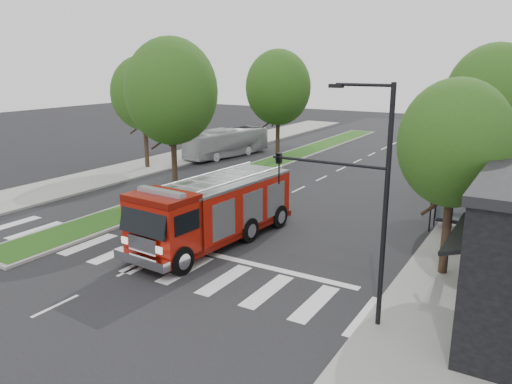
# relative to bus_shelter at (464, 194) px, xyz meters

# --- Properties ---
(ground) EXTENTS (140.00, 140.00, 0.00)m
(ground) POSITION_rel_bus_shelter_xyz_m (-11.20, -8.15, -2.04)
(ground) COLOR black
(ground) RESTS_ON ground
(sidewalk_right) EXTENTS (5.00, 80.00, 0.15)m
(sidewalk_right) POSITION_rel_bus_shelter_xyz_m (1.30, 1.85, -1.96)
(sidewalk_right) COLOR gray
(sidewalk_right) RESTS_ON ground
(sidewalk_left) EXTENTS (5.00, 80.00, 0.15)m
(sidewalk_left) POSITION_rel_bus_shelter_xyz_m (-25.70, 1.85, -1.96)
(sidewalk_left) COLOR gray
(sidewalk_left) RESTS_ON ground
(median) EXTENTS (3.00, 50.00, 0.15)m
(median) POSITION_rel_bus_shelter_xyz_m (-17.20, 9.85, -1.96)
(median) COLOR gray
(median) RESTS_ON ground
(bus_shelter) EXTENTS (3.20, 1.60, 2.61)m
(bus_shelter) POSITION_rel_bus_shelter_xyz_m (0.00, 0.00, 0.00)
(bus_shelter) COLOR black
(bus_shelter) RESTS_ON ground
(tree_right_near) EXTENTS (4.40, 4.40, 8.05)m
(tree_right_near) POSITION_rel_bus_shelter_xyz_m (0.30, -6.15, 3.47)
(tree_right_near) COLOR black
(tree_right_near) RESTS_ON ground
(tree_right_mid) EXTENTS (5.60, 5.60, 9.72)m
(tree_right_mid) POSITION_rel_bus_shelter_xyz_m (0.30, 5.85, 4.45)
(tree_right_mid) COLOR black
(tree_right_mid) RESTS_ON ground
(tree_right_far) EXTENTS (5.00, 5.00, 8.73)m
(tree_right_far) POSITION_rel_bus_shelter_xyz_m (0.30, 15.85, 3.80)
(tree_right_far) COLOR black
(tree_right_far) RESTS_ON ground
(tree_median_near) EXTENTS (5.80, 5.80, 10.16)m
(tree_median_near) POSITION_rel_bus_shelter_xyz_m (-17.20, -2.15, 4.77)
(tree_median_near) COLOR black
(tree_median_near) RESTS_ON ground
(tree_median_far) EXTENTS (5.60, 5.60, 9.72)m
(tree_median_far) POSITION_rel_bus_shelter_xyz_m (-17.20, 11.85, 4.45)
(tree_median_far) COLOR black
(tree_median_far) RESTS_ON ground
(tree_left_mid) EXTENTS (5.20, 5.20, 9.16)m
(tree_left_mid) POSITION_rel_bus_shelter_xyz_m (-25.20, 3.85, 4.12)
(tree_left_mid) COLOR black
(tree_left_mid) RESTS_ON ground
(streetlight_right_near) EXTENTS (4.08, 0.22, 8.00)m
(streetlight_right_near) POSITION_rel_bus_shelter_xyz_m (-1.59, -11.65, 2.63)
(streetlight_right_near) COLOR black
(streetlight_right_near) RESTS_ON ground
(streetlight_right_far) EXTENTS (2.11, 0.20, 8.00)m
(streetlight_right_far) POSITION_rel_bus_shelter_xyz_m (-0.85, 11.85, 2.44)
(streetlight_right_far) COLOR black
(streetlight_right_far) RESTS_ON ground
(fire_engine) EXTENTS (3.66, 9.97, 3.39)m
(fire_engine) POSITION_rel_bus_shelter_xyz_m (-10.07, -7.77, -0.41)
(fire_engine) COLOR #630C05
(fire_engine) RESTS_ON ground
(city_bus) EXTENTS (3.75, 9.70, 2.64)m
(city_bus) POSITION_rel_bus_shelter_xyz_m (-22.52, 11.79, -0.72)
(city_bus) COLOR #B9B8BD
(city_bus) RESTS_ON ground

